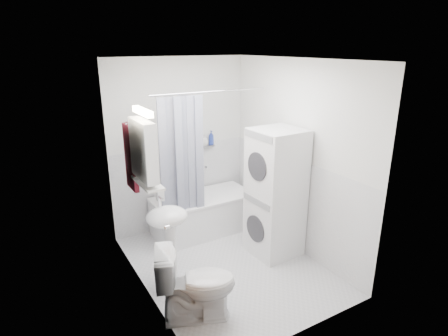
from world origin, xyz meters
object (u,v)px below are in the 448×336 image
bathtub (203,212)px  washer_dryer (275,193)px  toilet (196,284)px  sink (168,229)px

bathtub → washer_dryer: (0.52, -0.94, 0.51)m
washer_dryer → toilet: 1.58m
bathtub → toilet: toilet is taller
washer_dryer → sink: bearing=179.2°
bathtub → toilet: bearing=-119.4°
washer_dryer → bathtub: bearing=117.1°
washer_dryer → toilet: washer_dryer is taller
washer_dryer → toilet: bearing=-158.5°
toilet → bathtub: bearing=-8.0°
bathtub → sink: 1.39m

